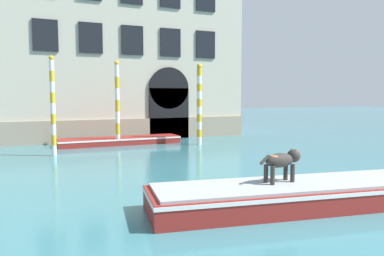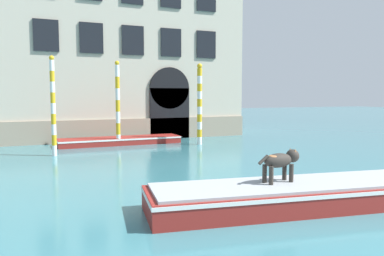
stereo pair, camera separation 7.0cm
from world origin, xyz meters
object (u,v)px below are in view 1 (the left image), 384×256
dog_on_deck (282,161)px  mooring_pole_2 (53,106)px  mooring_pole_1 (199,104)px  boat_moored_near_palazzo (120,140)px  boat_foreground (327,192)px  mooring_pole_0 (117,103)px

dog_on_deck → mooring_pole_2: (-4.23, 9.39, 1.01)m
dog_on_deck → mooring_pole_1: 10.67m
boat_moored_near_palazzo → mooring_pole_1: size_ratio=1.51×
dog_on_deck → boat_moored_near_palazzo: size_ratio=0.18×
boat_foreground → dog_on_deck: bearing=173.0°
boat_foreground → boat_moored_near_palazzo: size_ratio=1.37×
dog_on_deck → mooring_pole_0: bearing=91.6°
dog_on_deck → mooring_pole_2: size_ratio=0.27×
mooring_pole_1 → boat_foreground: bearing=-98.8°
boat_foreground → mooring_pole_1: mooring_pole_1 is taller
dog_on_deck → mooring_pole_0: size_ratio=0.27×
mooring_pole_0 → mooring_pole_1: 4.00m
dog_on_deck → boat_foreground: bearing=-20.5°
boat_foreground → mooring_pole_1: (1.63, 10.58, 1.74)m
boat_moored_near_palazzo → mooring_pole_0: bearing=-111.7°
boat_foreground → mooring_pole_1: bearing=90.2°
boat_moored_near_palazzo → mooring_pole_2: size_ratio=1.50×
boat_foreground → dog_on_deck: dog_on_deck is taller
dog_on_deck → boat_moored_near_palazzo: bearing=90.2°
boat_moored_near_palazzo → mooring_pole_1: (3.64, -1.62, 1.84)m
boat_moored_near_palazzo → mooring_pole_2: mooring_pole_2 is taller
boat_foreground → mooring_pole_1: 10.84m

